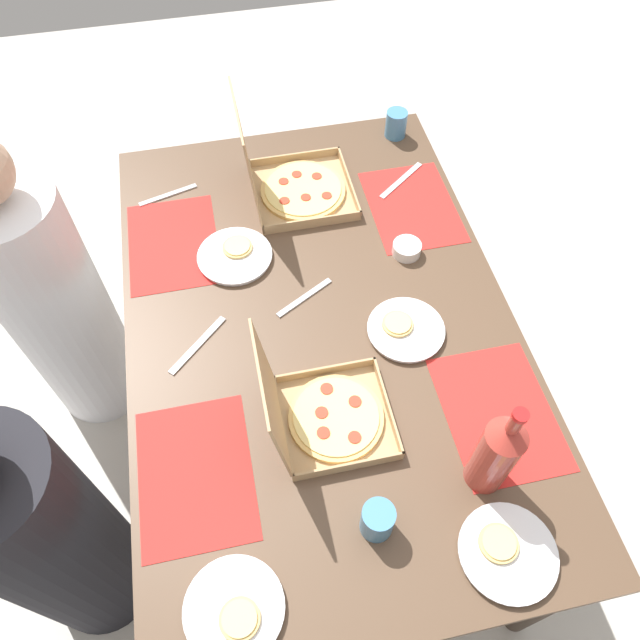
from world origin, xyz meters
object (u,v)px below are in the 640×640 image
Objects in this scene: diner_left_seat at (49,538)px; cup_spare at (396,124)px; plate_near_right at (235,610)px; diner_right_seat at (56,306)px; cup_clear_right at (377,520)px; plate_near_left at (507,552)px; plate_far_right at (405,329)px; pizza_box_edge_far at (291,183)px; plate_far_left at (235,255)px; condiment_bowl at (407,249)px; soda_bottle at (497,453)px; pizza_box_corner_right at (323,414)px.

cup_spare is at bearing -48.20° from diner_left_seat.
plate_near_right is 1.15m from diner_right_seat.
diner_left_seat reaches higher than cup_clear_right.
diner_right_seat reaches higher than diner_left_seat.
diner_right_seat reaches higher than cup_clear_right.
plate_near_left is 2.30× the size of cup_clear_right.
diner_right_seat is (0.93, 0.79, -0.25)m from cup_clear_right.
plate_near_right and plate_near_left have the same top height.
plate_near_right is at bearing 137.66° from plate_far_right.
pizza_box_edge_far reaches higher than plate_far_left.
plate_near_right is at bearing -123.39° from diner_left_seat.
cup_spare is at bearing -73.95° from diner_right_seat.
condiment_bowl is at bearing -99.92° from plate_far_left.
plate_far_left is 0.86m from cup_clear_right.
pizza_box_edge_far reaches higher than cup_clear_right.
plate_near_right is (-1.16, 0.33, -0.04)m from pizza_box_edge_far.
cup_spare reaches higher than plate_far_left.
cup_clear_right reaches higher than condiment_bowl.
cup_spare is at bearing -12.46° from condiment_bowl.
soda_bottle is 3.85× the size of condiment_bowl.
condiment_bowl is 1.12m from diner_right_seat.
plate_near_right is at bearing 172.58° from plate_far_left.
cup_clear_right is 1.24m from diner_right_seat.
diner_right_seat is (0.09, 0.58, -0.21)m from plate_far_left.
diner_left_seat reaches higher than soda_bottle.
pizza_box_corner_right reaches higher than condiment_bowl.
diner_left_seat is at bearing 105.66° from plate_far_right.
soda_bottle is at bearing -148.49° from plate_far_left.
plate_near_left is 1.12m from diner_left_seat.
plate_far_right and plate_near_left have the same top height.
plate_near_right and plate_far_right have the same top height.
plate_near_left is at bearing -106.71° from diner_left_seat.
plate_near_right is 1.56m from cup_spare.
plate_far_left is at bearing 49.40° from plate_far_right.
pizza_box_edge_far is 3.71× the size of cup_spare.
pizza_box_edge_far is 1.19m from plate_near_left.
plate_near_left is 2.31× the size of cup_spare.
plate_far_right is at bearing 165.84° from cup_spare.
pizza_box_edge_far is 1.64× the size of plate_near_right.
diner_right_seat is (1.04, 1.04, -0.21)m from plate_near_left.
cup_spare is 0.08× the size of diner_right_seat.
cup_clear_right is at bearing 66.53° from plate_near_left.
plate_near_left is at bearing -134.82° from diner_right_seat.
pizza_box_edge_far reaches higher than cup_spare.
pizza_box_corner_right is 0.58m from plate_far_left.
plate_near_left is at bearing -167.83° from pizza_box_edge_far.
plate_far_left is 0.19× the size of diner_right_seat.
plate_far_right is at bearing -114.10° from diner_right_seat.
diner_right_seat is (0.18, 1.08, -0.22)m from condiment_bowl.
diner_left_seat reaches higher than cup_spare.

